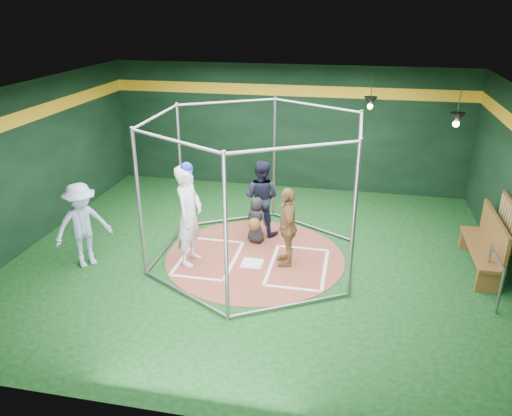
% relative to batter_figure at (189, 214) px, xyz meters
% --- Properties ---
extents(room_shell, '(10.10, 9.10, 3.53)m').
position_rel_batter_figure_xyz_m(room_shell, '(1.26, 0.48, 0.67)').
color(room_shell, '#0B3310').
rests_on(room_shell, ground).
extents(clay_disc, '(3.80, 3.80, 0.01)m').
position_rel_batter_figure_xyz_m(clay_disc, '(1.26, 0.47, -1.08)').
color(clay_disc, brown).
rests_on(clay_disc, ground).
extents(home_plate, '(0.43, 0.43, 0.01)m').
position_rel_batter_figure_xyz_m(home_plate, '(1.26, 0.17, -1.07)').
color(home_plate, white).
rests_on(home_plate, clay_disc).
extents(batter_box_left, '(1.17, 1.77, 0.01)m').
position_rel_batter_figure_xyz_m(batter_box_left, '(0.31, 0.22, -1.07)').
color(batter_box_left, white).
rests_on(batter_box_left, clay_disc).
extents(batter_box_right, '(1.17, 1.77, 0.01)m').
position_rel_batter_figure_xyz_m(batter_box_right, '(2.21, 0.22, -1.07)').
color(batter_box_right, white).
rests_on(batter_box_right, clay_disc).
extents(batting_cage, '(4.05, 4.67, 3.00)m').
position_rel_batter_figure_xyz_m(batting_cage, '(1.26, 0.47, 0.42)').
color(batting_cage, gray).
rests_on(batting_cage, ground).
extents(bat_rack, '(0.07, 1.25, 0.98)m').
position_rel_batter_figure_xyz_m(bat_rack, '(6.19, 0.87, -0.03)').
color(bat_rack, brown).
rests_on(bat_rack, room_shell).
extents(pendant_lamp_near, '(0.34, 0.34, 0.90)m').
position_rel_batter_figure_xyz_m(pendant_lamp_near, '(3.46, 4.07, 1.66)').
color(pendant_lamp_near, black).
rests_on(pendant_lamp_near, room_shell).
extents(pendant_lamp_far, '(0.34, 0.34, 0.90)m').
position_rel_batter_figure_xyz_m(pendant_lamp_far, '(5.26, 2.47, 1.66)').
color(pendant_lamp_far, black).
rests_on(pendant_lamp_far, room_shell).
extents(batter_figure, '(0.56, 0.80, 2.17)m').
position_rel_batter_figure_xyz_m(batter_figure, '(0.00, 0.00, 0.00)').
color(batter_figure, silver).
rests_on(batter_figure, clay_disc).
extents(visitor_leopard, '(0.60, 1.04, 1.66)m').
position_rel_batter_figure_xyz_m(visitor_leopard, '(1.96, 0.35, -0.24)').
color(visitor_leopard, '#AF834B').
rests_on(visitor_leopard, clay_disc).
extents(catcher_figure, '(0.61, 0.65, 1.06)m').
position_rel_batter_figure_xyz_m(catcher_figure, '(1.14, 1.18, -0.54)').
color(catcher_figure, black).
rests_on(catcher_figure, clay_disc).
extents(umpire, '(0.98, 0.84, 1.76)m').
position_rel_batter_figure_xyz_m(umpire, '(1.15, 1.69, -0.19)').
color(umpire, black).
rests_on(umpire, clay_disc).
extents(bystander_blue, '(1.27, 1.29, 1.78)m').
position_rel_batter_figure_xyz_m(bystander_blue, '(-2.08, -0.52, -0.20)').
color(bystander_blue, '#90A4BF').
rests_on(bystander_blue, ground).
extents(dugout_bench, '(0.47, 2.00, 1.17)m').
position_rel_batter_figure_xyz_m(dugout_bench, '(5.90, 0.90, -0.49)').
color(dugout_bench, brown).
rests_on(dugout_bench, ground).
extents(steel_railing, '(0.05, 1.01, 0.87)m').
position_rel_batter_figure_xyz_m(steel_railing, '(5.81, -0.23, -0.50)').
color(steel_railing, gray).
rests_on(steel_railing, ground).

